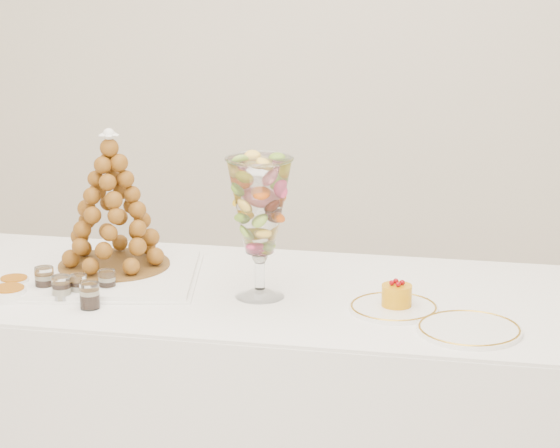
# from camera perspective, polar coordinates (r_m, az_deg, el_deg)

# --- Properties ---
(buffet_table) EXTENTS (2.02, 0.83, 0.76)m
(buffet_table) POSITION_cam_1_polar(r_m,az_deg,el_deg) (3.24, -3.27, -9.69)
(buffet_table) COLOR white
(buffet_table) RESTS_ON ground
(lace_tray) EXTENTS (0.65, 0.53, 0.02)m
(lace_tray) POSITION_cam_1_polar(r_m,az_deg,el_deg) (3.21, -9.74, -2.64)
(lace_tray) COLOR white
(lace_tray) RESTS_ON buffet_table
(macaron_vase) EXTENTS (0.18, 0.18, 0.39)m
(macaron_vase) POSITION_cam_1_polar(r_m,az_deg,el_deg) (2.94, -1.08, 0.85)
(macaron_vase) COLOR white
(macaron_vase) RESTS_ON buffet_table
(cake_plate) EXTENTS (0.24, 0.24, 0.01)m
(cake_plate) POSITION_cam_1_polar(r_m,az_deg,el_deg) (2.92, 5.95, -4.39)
(cake_plate) COLOR white
(cake_plate) RESTS_ON buffet_table
(spare_plate) EXTENTS (0.27, 0.27, 0.01)m
(spare_plate) POSITION_cam_1_polar(r_m,az_deg,el_deg) (2.80, 9.86, -5.46)
(spare_plate) COLOR white
(spare_plate) RESTS_ON buffet_table
(verrine_a) EXTENTS (0.07, 0.07, 0.07)m
(verrine_a) POSITION_cam_1_polar(r_m,az_deg,el_deg) (3.11, -12.20, -2.87)
(verrine_a) COLOR white
(verrine_a) RESTS_ON buffet_table
(verrine_b) EXTENTS (0.06, 0.06, 0.06)m
(verrine_b) POSITION_cam_1_polar(r_m,az_deg,el_deg) (3.05, -10.48, -3.20)
(verrine_b) COLOR white
(verrine_b) RESTS_ON buffet_table
(verrine_c) EXTENTS (0.06, 0.06, 0.06)m
(verrine_c) POSITION_cam_1_polar(r_m,az_deg,el_deg) (3.07, -9.02, -2.98)
(verrine_c) COLOR white
(verrine_c) RESTS_ON buffet_table
(verrine_d) EXTENTS (0.06, 0.06, 0.07)m
(verrine_d) POSITION_cam_1_polar(r_m,az_deg,el_deg) (3.03, -11.35, -3.32)
(verrine_d) COLOR white
(verrine_d) RESTS_ON buffet_table
(verrine_e) EXTENTS (0.06, 0.06, 0.07)m
(verrine_e) POSITION_cam_1_polar(r_m,az_deg,el_deg) (2.96, -9.92, -3.70)
(verrine_e) COLOR white
(verrine_e) RESTS_ON buffet_table
(ramekin_back) EXTENTS (0.08, 0.08, 0.03)m
(ramekin_back) POSITION_cam_1_polar(r_m,az_deg,el_deg) (3.17, -13.72, -3.02)
(ramekin_back) COLOR white
(ramekin_back) RESTS_ON buffet_table
(ramekin_front) EXTENTS (0.10, 0.10, 0.03)m
(ramekin_front) POSITION_cam_1_polar(r_m,az_deg,el_deg) (3.08, -14.00, -3.56)
(ramekin_front) COLOR white
(ramekin_front) RESTS_ON buffet_table
(croquembouche) EXTENTS (0.34, 0.34, 0.41)m
(croquembouche) POSITION_cam_1_polar(r_m,az_deg,el_deg) (3.20, -8.80, 1.24)
(croquembouche) COLOR brown
(croquembouche) RESTS_ON lace_tray
(mousse_cake) EXTENTS (0.08, 0.08, 0.07)m
(mousse_cake) POSITION_cam_1_polar(r_m,az_deg,el_deg) (2.92, 6.12, -3.71)
(mousse_cake) COLOR orange
(mousse_cake) RESTS_ON cake_plate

